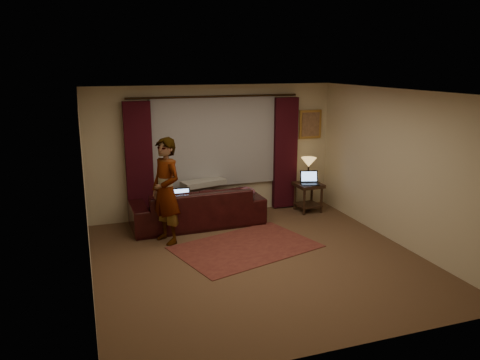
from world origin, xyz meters
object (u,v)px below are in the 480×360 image
object	(u,v)px
laptop_sofa	(182,197)
tiffany_lamp	(308,170)
sofa	(197,199)
person	(166,191)
laptop_table	(310,178)
end_table	(308,197)

from	to	relation	value
laptop_sofa	tiffany_lamp	distance (m)	2.78
sofa	person	distance (m)	1.06
laptop_sofa	person	distance (m)	0.73
laptop_table	person	world-z (taller)	person
laptop_sofa	person	bearing A→B (deg)	-121.44
end_table	person	size ratio (longest dim) A/B	0.33
end_table	laptop_table	size ratio (longest dim) A/B	1.52
tiffany_lamp	person	distance (m)	3.26
laptop_sofa	tiffany_lamp	bearing A→B (deg)	10.25
sofa	end_table	size ratio (longest dim) A/B	4.15
sofa	laptop_table	distance (m)	2.37
person	sofa	bearing A→B (deg)	110.63
sofa	laptop_table	world-z (taller)	sofa
laptop_table	person	bearing A→B (deg)	-151.94
tiffany_lamp	laptop_table	distance (m)	0.26
end_table	tiffany_lamp	world-z (taller)	tiffany_lamp
laptop_sofa	end_table	xyz separation A→B (m)	(2.69, 0.21, -0.32)
laptop_sofa	tiffany_lamp	xyz separation A→B (m)	(2.75, 0.34, 0.23)
sofa	person	bearing A→B (deg)	43.64
laptop_sofa	person	world-z (taller)	person
laptop_table	sofa	bearing A→B (deg)	-164.76
sofa	laptop_table	xyz separation A→B (m)	(2.36, -0.02, 0.23)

